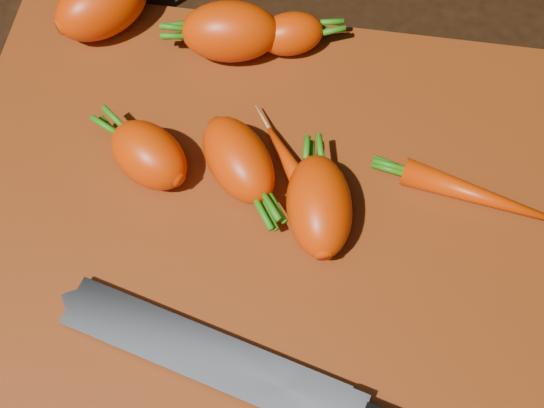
# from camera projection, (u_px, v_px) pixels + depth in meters

# --- Properties ---
(ground) EXTENTS (2.00, 2.00, 0.01)m
(ground) POSITION_uv_depth(u_px,v_px,m) (270.00, 236.00, 0.58)
(ground) COLOR black
(cutting_board) EXTENTS (0.50, 0.40, 0.01)m
(cutting_board) POSITION_uv_depth(u_px,v_px,m) (270.00, 230.00, 0.57)
(cutting_board) COLOR maroon
(cutting_board) RESTS_ON ground
(carrot_0) EXTENTS (0.10, 0.10, 0.05)m
(carrot_0) POSITION_uv_depth(u_px,v_px,m) (102.00, 5.00, 0.63)
(carrot_0) COLOR #ED3800
(carrot_0) RESTS_ON cutting_board
(carrot_1) EXTENTS (0.08, 0.07, 0.05)m
(carrot_1) POSITION_uv_depth(u_px,v_px,m) (149.00, 155.00, 0.57)
(carrot_1) COLOR #ED3800
(carrot_1) RESTS_ON cutting_board
(carrot_2) EXTENTS (0.08, 0.09, 0.05)m
(carrot_2) POSITION_uv_depth(u_px,v_px,m) (238.00, 160.00, 0.57)
(carrot_2) COLOR #ED3800
(carrot_2) RESTS_ON cutting_board
(carrot_3) EXTENTS (0.06, 0.09, 0.05)m
(carrot_3) POSITION_uv_depth(u_px,v_px,m) (319.00, 206.00, 0.55)
(carrot_3) COLOR #ED3800
(carrot_3) RESTS_ON cutting_board
(carrot_4) EXTENTS (0.09, 0.06, 0.05)m
(carrot_4) POSITION_uv_depth(u_px,v_px,m) (230.00, 32.00, 0.62)
(carrot_4) COLOR #ED3800
(carrot_4) RESTS_ON cutting_board
(carrot_5) EXTENTS (0.06, 0.05, 0.04)m
(carrot_5) POSITION_uv_depth(u_px,v_px,m) (291.00, 34.00, 0.63)
(carrot_5) COLOR #ED3800
(carrot_5) RESTS_ON cutting_board
(carrot_6) EXTENTS (0.12, 0.05, 0.02)m
(carrot_6) POSITION_uv_depth(u_px,v_px,m) (482.00, 196.00, 0.57)
(carrot_6) COLOR #ED3800
(carrot_6) RESTS_ON cutting_board
(carrot_7) EXTENTS (0.07, 0.09, 0.02)m
(carrot_7) POSITION_uv_depth(u_px,v_px,m) (294.00, 172.00, 0.58)
(carrot_7) COLOR #ED3800
(carrot_7) RESTS_ON cutting_board
(knife) EXTENTS (0.33, 0.11, 0.02)m
(knife) POSITION_uv_depth(u_px,v_px,m) (230.00, 365.00, 0.51)
(knife) COLOR gray
(knife) RESTS_ON cutting_board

